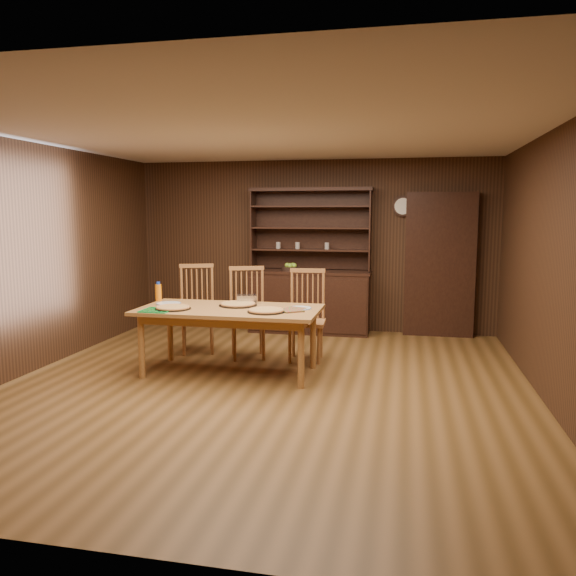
% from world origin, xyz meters
% --- Properties ---
extents(floor, '(6.00, 6.00, 0.00)m').
position_xyz_m(floor, '(0.00, 0.00, 0.00)').
color(floor, brown).
rests_on(floor, ground).
extents(room_shell, '(6.00, 6.00, 6.00)m').
position_xyz_m(room_shell, '(0.00, 0.00, 1.58)').
color(room_shell, beige).
rests_on(room_shell, floor).
extents(china_hutch, '(1.84, 0.52, 2.17)m').
position_xyz_m(china_hutch, '(-0.00, 2.75, 0.60)').
color(china_hutch, black).
rests_on(china_hutch, floor).
extents(doorway, '(1.00, 0.18, 2.10)m').
position_xyz_m(doorway, '(1.90, 2.90, 1.05)').
color(doorway, black).
rests_on(doorway, floor).
extents(wall_clock, '(0.30, 0.05, 0.30)m').
position_xyz_m(wall_clock, '(1.35, 2.96, 1.90)').
color(wall_clock, black).
rests_on(wall_clock, room_shell).
extents(dining_table, '(2.02, 1.01, 0.75)m').
position_xyz_m(dining_table, '(-0.51, 0.39, 0.68)').
color(dining_table, '#A87A3A').
rests_on(dining_table, floor).
extents(chair_left, '(0.60, 0.58, 1.14)m').
position_xyz_m(chair_left, '(-1.25, 1.31, 0.61)').
color(chair_left, '#A86D39').
rests_on(chair_left, floor).
extents(chair_center, '(0.59, 0.58, 1.14)m').
position_xyz_m(chair_center, '(-0.52, 1.18, 0.60)').
color(chair_center, '#A86D39').
rests_on(chair_center, floor).
extents(chair_right, '(0.49, 0.47, 1.12)m').
position_xyz_m(chair_right, '(0.23, 1.20, 0.60)').
color(chair_right, '#A86D39').
rests_on(chair_right, floor).
extents(pizza_left, '(0.39, 0.39, 0.04)m').
position_xyz_m(pizza_left, '(-1.10, 0.19, 0.77)').
color(pizza_left, black).
rests_on(pizza_left, dining_table).
extents(pizza_right, '(0.41, 0.41, 0.04)m').
position_xyz_m(pizza_right, '(-0.04, 0.22, 0.77)').
color(pizza_right, black).
rests_on(pizza_right, dining_table).
extents(pizza_center, '(0.44, 0.44, 0.04)m').
position_xyz_m(pizza_center, '(-0.46, 0.56, 0.77)').
color(pizza_center, black).
rests_on(pizza_center, dining_table).
extents(cooling_rack, '(0.36, 0.36, 0.01)m').
position_xyz_m(cooling_rack, '(-1.23, 0.06, 0.76)').
color(cooling_rack, '#0B9538').
rests_on(cooling_rack, dining_table).
extents(plate_left, '(0.29, 0.29, 0.02)m').
position_xyz_m(plate_left, '(-1.28, 0.49, 0.76)').
color(plate_left, white).
rests_on(plate_left, dining_table).
extents(plate_right, '(0.27, 0.27, 0.02)m').
position_xyz_m(plate_right, '(0.27, 0.49, 0.76)').
color(plate_right, white).
rests_on(plate_right, dining_table).
extents(foil_dish, '(0.27, 0.23, 0.09)m').
position_xyz_m(foil_dish, '(-0.42, 0.79, 0.80)').
color(foil_dish, silver).
rests_on(foil_dish, dining_table).
extents(juice_bottle, '(0.08, 0.08, 0.23)m').
position_xyz_m(juice_bottle, '(-1.51, 0.71, 0.86)').
color(juice_bottle, orange).
rests_on(juice_bottle, dining_table).
extents(pot_holder_a, '(0.31, 0.31, 0.02)m').
position_xyz_m(pot_holder_a, '(0.21, 0.33, 0.76)').
color(pot_holder_a, '#B01426').
rests_on(pot_holder_a, dining_table).
extents(pot_holder_b, '(0.28, 0.28, 0.02)m').
position_xyz_m(pot_holder_b, '(0.23, 0.43, 0.76)').
color(pot_holder_b, '#B01426').
rests_on(pot_holder_b, dining_table).
extents(fruit_bowl, '(0.28, 0.28, 0.12)m').
position_xyz_m(fruit_bowl, '(-0.28, 2.69, 0.98)').
color(fruit_bowl, black).
rests_on(fruit_bowl, china_hutch).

